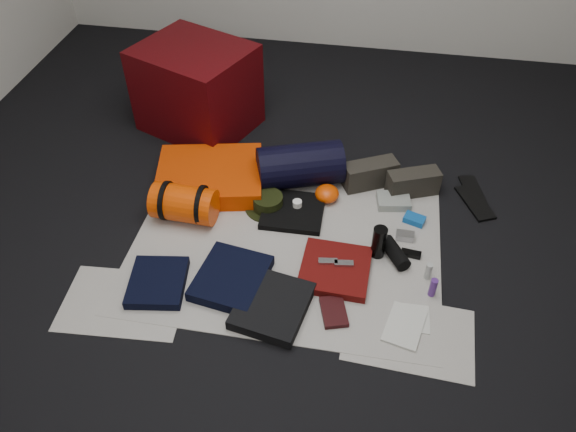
% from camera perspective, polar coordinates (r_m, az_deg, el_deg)
% --- Properties ---
extents(floor, '(4.50, 4.50, 0.02)m').
position_cam_1_polar(floor, '(3.00, -0.04, -2.52)').
color(floor, black).
rests_on(floor, ground).
extents(newspaper_mat, '(1.60, 1.30, 0.01)m').
position_cam_1_polar(newspaper_mat, '(2.99, -0.04, -2.34)').
color(newspaper_mat, beige).
rests_on(newspaper_mat, floor).
extents(newspaper_sheet_front_left, '(0.61, 0.44, 0.00)m').
position_cam_1_polar(newspaper_sheet_front_left, '(2.83, -16.34, -8.39)').
color(newspaper_sheet_front_left, beige).
rests_on(newspaper_sheet_front_left, floor).
extents(newspaper_sheet_front_right, '(0.60, 0.43, 0.00)m').
position_cam_1_polar(newspaper_sheet_front_right, '(2.66, 12.19, -11.70)').
color(newspaper_sheet_front_right, beige).
rests_on(newspaper_sheet_front_right, floor).
extents(red_cabinet, '(0.82, 0.76, 0.55)m').
position_cam_1_polar(red_cabinet, '(3.72, -9.24, 12.67)').
color(red_cabinet, '#440508').
rests_on(red_cabinet, floor).
extents(sleeping_pad, '(0.69, 0.61, 0.11)m').
position_cam_1_polar(sleeping_pad, '(3.32, -7.93, 4.00)').
color(sleeping_pad, '#D13702').
rests_on(sleeping_pad, newspaper_mat).
extents(stuff_sack, '(0.35, 0.22, 0.20)m').
position_cam_1_polar(stuff_sack, '(3.09, -10.49, 1.25)').
color(stuff_sack, '#D93D03').
rests_on(stuff_sack, newspaper_mat).
extents(sack_strap_left, '(0.02, 0.22, 0.22)m').
position_cam_1_polar(sack_strap_left, '(3.12, -12.25, 1.55)').
color(sack_strap_left, black).
rests_on(sack_strap_left, newspaper_mat).
extents(sack_strap_right, '(0.03, 0.22, 0.22)m').
position_cam_1_polar(sack_strap_right, '(3.05, -8.73, 1.13)').
color(sack_strap_right, black).
rests_on(sack_strap_right, newspaper_mat).
extents(navy_duffel, '(0.54, 0.40, 0.25)m').
position_cam_1_polar(navy_duffel, '(3.25, 1.24, 5.17)').
color(navy_duffel, black).
rests_on(navy_duffel, newspaper_mat).
extents(boonie_brim, '(0.34, 0.34, 0.01)m').
position_cam_1_polar(boonie_brim, '(3.16, -2.05, 0.92)').
color(boonie_brim, black).
rests_on(boonie_brim, newspaper_mat).
extents(boonie_crown, '(0.17, 0.17, 0.07)m').
position_cam_1_polar(boonie_crown, '(3.14, -2.06, 1.47)').
color(boonie_crown, black).
rests_on(boonie_crown, boonie_brim).
extents(hiking_boot_left, '(0.33, 0.24, 0.16)m').
position_cam_1_polar(hiking_boot_left, '(3.30, 8.33, 4.24)').
color(hiking_boot_left, '#2D2923').
rests_on(hiking_boot_left, newspaper_mat).
extents(hiking_boot_right, '(0.31, 0.21, 0.15)m').
position_cam_1_polar(hiking_boot_right, '(3.29, 12.58, 3.32)').
color(hiking_boot_right, '#2D2923').
rests_on(hiking_boot_right, newspaper_mat).
extents(flip_flop_left, '(0.15, 0.27, 0.01)m').
position_cam_1_polar(flip_flop_left, '(3.44, 18.23, 2.48)').
color(flip_flop_left, black).
rests_on(flip_flop_left, floor).
extents(flip_flop_right, '(0.22, 0.31, 0.02)m').
position_cam_1_polar(flip_flop_right, '(3.36, 18.45, 1.30)').
color(flip_flop_right, black).
rests_on(flip_flop_right, floor).
extents(trousers_navy_a, '(0.31, 0.34, 0.05)m').
position_cam_1_polar(trousers_navy_a, '(2.83, -13.11, -6.58)').
color(trousers_navy_a, black).
rests_on(trousers_navy_a, newspaper_mat).
extents(trousers_navy_b, '(0.37, 0.41, 0.06)m').
position_cam_1_polar(trousers_navy_b, '(2.78, -5.79, -6.29)').
color(trousers_navy_b, black).
rests_on(trousers_navy_b, newspaper_mat).
extents(trousers_charcoal, '(0.38, 0.41, 0.06)m').
position_cam_1_polar(trousers_charcoal, '(2.66, -1.61, -9.10)').
color(trousers_charcoal, black).
rests_on(trousers_charcoal, newspaper_mat).
extents(black_tshirt, '(0.34, 0.32, 0.03)m').
position_cam_1_polar(black_tshirt, '(3.12, 0.49, 0.48)').
color(black_tshirt, black).
rests_on(black_tshirt, newspaper_mat).
extents(red_shirt, '(0.35, 0.35, 0.05)m').
position_cam_1_polar(red_shirt, '(2.82, 4.81, -5.41)').
color(red_shirt, '#530A09').
rests_on(red_shirt, newspaper_mat).
extents(orange_stuff_sack, '(0.17, 0.17, 0.09)m').
position_cam_1_polar(orange_stuff_sack, '(3.19, 3.98, 2.28)').
color(orange_stuff_sack, '#D93D03').
rests_on(orange_stuff_sack, newspaper_mat).
extents(first_aid_pouch, '(0.20, 0.16, 0.05)m').
position_cam_1_polar(first_aid_pouch, '(3.23, 10.66, 1.51)').
color(first_aid_pouch, gray).
rests_on(first_aid_pouch, newspaper_mat).
extents(water_bottle, '(0.09, 0.09, 0.18)m').
position_cam_1_polar(water_bottle, '(2.88, 9.22, -2.62)').
color(water_bottle, black).
rests_on(water_bottle, newspaper_mat).
extents(speaker, '(0.17, 0.21, 0.08)m').
position_cam_1_polar(speaker, '(2.92, 10.81, -3.71)').
color(speaker, black).
rests_on(speaker, newspaper_mat).
extents(compact_camera, '(0.10, 0.06, 0.04)m').
position_cam_1_polar(compact_camera, '(3.04, 11.79, -2.00)').
color(compact_camera, '#A5A5AA').
rests_on(compact_camera, newspaper_mat).
extents(cyan_case, '(0.13, 0.10, 0.04)m').
position_cam_1_polar(cyan_case, '(3.14, 12.72, -0.33)').
color(cyan_case, '#10509E').
rests_on(cyan_case, newspaper_mat).
extents(toiletry_purple, '(0.04, 0.04, 0.10)m').
position_cam_1_polar(toiletry_purple, '(2.79, 14.51, -7.04)').
color(toiletry_purple, '#4B2473').
rests_on(toiletry_purple, newspaper_mat).
extents(toiletry_clear, '(0.03, 0.03, 0.10)m').
position_cam_1_polar(toiletry_clear, '(2.86, 14.08, -5.47)').
color(toiletry_clear, '#A0A4A0').
rests_on(toiletry_clear, newspaper_mat).
extents(paperback_book, '(0.16, 0.20, 0.02)m').
position_cam_1_polar(paperback_book, '(2.67, 4.67, -9.68)').
color(paperback_book, black).
rests_on(paperback_book, newspaper_mat).
extents(map_booklet, '(0.21, 0.27, 0.01)m').
position_cam_1_polar(map_booklet, '(2.68, 11.75, -10.87)').
color(map_booklet, beige).
rests_on(map_booklet, newspaper_mat).
extents(map_printout, '(0.13, 0.16, 0.01)m').
position_cam_1_polar(map_printout, '(2.72, 12.87, -10.11)').
color(map_printout, beige).
rests_on(map_printout, newspaper_mat).
extents(sunglasses, '(0.11, 0.05, 0.03)m').
position_cam_1_polar(sunglasses, '(2.96, 12.39, -3.77)').
color(sunglasses, black).
rests_on(sunglasses, newspaper_mat).
extents(key_cluster, '(0.08, 0.08, 0.01)m').
position_cam_1_polar(key_cluster, '(2.79, -14.18, -8.47)').
color(key_cluster, '#A5A5AA').
rests_on(key_cluster, newspaper_mat).
extents(tape_roll, '(0.05, 0.05, 0.04)m').
position_cam_1_polar(tape_roll, '(3.11, 0.95, 1.27)').
color(tape_roll, white).
rests_on(tape_roll, black_tshirt).
extents(energy_bar_a, '(0.10, 0.05, 0.01)m').
position_cam_1_polar(energy_bar_a, '(2.81, 4.08, -4.61)').
color(energy_bar_a, '#A5A5AA').
rests_on(energy_bar_a, red_shirt).
extents(energy_bar_b, '(0.10, 0.05, 0.01)m').
position_cam_1_polar(energy_bar_b, '(2.81, 5.70, -4.81)').
color(energy_bar_b, '#A5A5AA').
rests_on(energy_bar_b, red_shirt).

